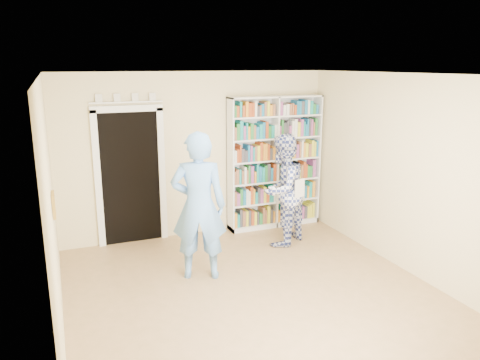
# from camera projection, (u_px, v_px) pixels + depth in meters

# --- Properties ---
(floor) EXTENTS (5.00, 5.00, 0.00)m
(floor) POSITION_uv_depth(u_px,v_px,m) (257.00, 297.00, 5.79)
(floor) COLOR #957448
(floor) RESTS_ON ground
(ceiling) EXTENTS (5.00, 5.00, 0.00)m
(ceiling) POSITION_uv_depth(u_px,v_px,m) (260.00, 75.00, 5.14)
(ceiling) COLOR white
(ceiling) RESTS_ON wall_back
(wall_back) EXTENTS (4.50, 0.00, 4.50)m
(wall_back) POSITION_uv_depth(u_px,v_px,m) (197.00, 155.00, 7.72)
(wall_back) COLOR beige
(wall_back) RESTS_ON floor
(wall_left) EXTENTS (0.00, 5.00, 5.00)m
(wall_left) POSITION_uv_depth(u_px,v_px,m) (52.00, 215.00, 4.65)
(wall_left) COLOR beige
(wall_left) RESTS_ON floor
(wall_right) EXTENTS (0.00, 5.00, 5.00)m
(wall_right) POSITION_uv_depth(u_px,v_px,m) (411.00, 176.00, 6.28)
(wall_right) COLOR beige
(wall_right) RESTS_ON floor
(bookshelf) EXTENTS (1.66, 0.31, 2.29)m
(bookshelf) POSITION_uv_depth(u_px,v_px,m) (274.00, 162.00, 8.11)
(bookshelf) COLOR white
(bookshelf) RESTS_ON floor
(doorway) EXTENTS (1.10, 0.08, 2.43)m
(doorway) POSITION_uv_depth(u_px,v_px,m) (130.00, 171.00, 7.34)
(doorway) COLOR black
(doorway) RESTS_ON floor
(wall_art) EXTENTS (0.03, 0.25, 0.25)m
(wall_art) POSITION_uv_depth(u_px,v_px,m) (54.00, 205.00, 4.83)
(wall_art) COLOR brown
(wall_art) RESTS_ON wall_left
(man_blue) EXTENTS (0.84, 0.69, 1.99)m
(man_blue) POSITION_uv_depth(u_px,v_px,m) (199.00, 206.00, 6.14)
(man_blue) COLOR #669EE4
(man_blue) RESTS_ON floor
(man_plaid) EXTENTS (1.09, 1.03, 1.78)m
(man_plaid) POSITION_uv_depth(u_px,v_px,m) (282.00, 190.00, 7.33)
(man_plaid) COLOR navy
(man_plaid) RESTS_ON floor
(paper_sheet) EXTENTS (0.20, 0.07, 0.29)m
(paper_sheet) POSITION_uv_depth(u_px,v_px,m) (300.00, 188.00, 7.13)
(paper_sheet) COLOR white
(paper_sheet) RESTS_ON man_plaid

